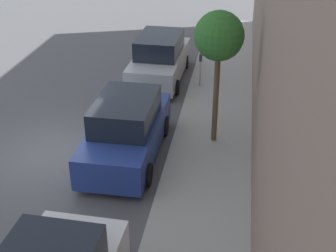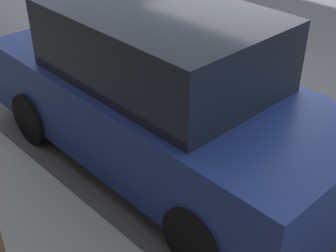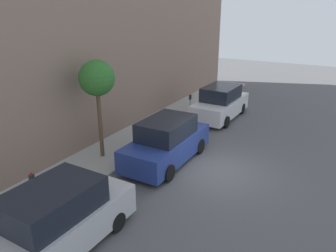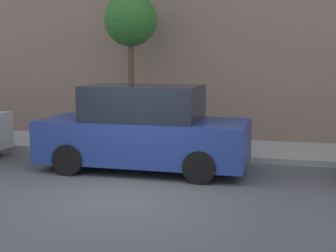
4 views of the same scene
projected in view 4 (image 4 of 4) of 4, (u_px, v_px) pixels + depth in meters
name	position (u px, v px, depth m)	size (l,w,h in m)	color
ground_plane	(122.00, 197.00, 8.83)	(60.00, 60.00, 0.00)	#515154
sidewalk	(178.00, 147.00, 13.43)	(2.60, 32.00, 0.15)	#9E9E99
parked_suv_second	(144.00, 131.00, 10.88)	(2.08, 4.82, 1.98)	navy
street_tree	(131.00, 22.00, 13.33)	(1.51, 1.51, 4.30)	brown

